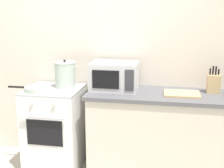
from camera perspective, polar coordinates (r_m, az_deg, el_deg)
The scene contains 9 objects.
back_wall at distance 3.48m, azimuth 0.97°, elevation 5.45°, with size 4.40×0.10×2.50m, color silver.
lower_cabinet_right at distance 3.32m, azimuth 10.32°, elevation -9.79°, with size 1.64×0.56×0.88m, color beige.
countertop_right at distance 3.16m, azimuth 10.68°, elevation -2.14°, with size 1.70×0.60×0.04m, color #59595E.
stove at distance 3.51m, azimuth -10.75°, elevation -8.12°, with size 0.60×0.64×0.92m.
stock_pot at distance 3.37m, azimuth -8.93°, elevation 1.78°, with size 0.32×0.23×0.31m.
frying_pan at distance 3.29m, azimuth -14.20°, elevation -0.90°, with size 0.46×0.26×0.05m.
microwave at distance 3.22m, azimuth 0.46°, elevation 1.53°, with size 0.50×0.37×0.30m.
cutting_board at distance 3.14m, azimuth 13.15°, elevation -1.81°, with size 0.36×0.26×0.02m, color tan.
knife_block at distance 3.29m, azimuth 18.77°, elevation 0.11°, with size 0.13×0.10×0.28m.
Camera 1 is at (0.86, -2.42, 1.76)m, focal length 47.98 mm.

